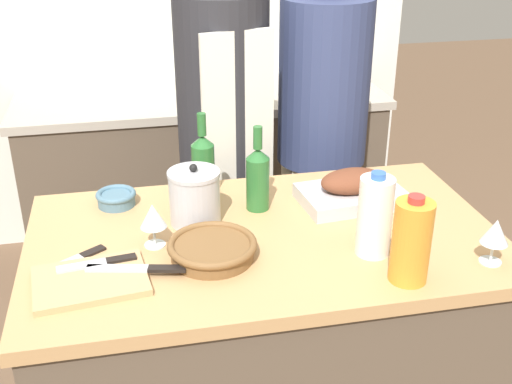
{
  "coord_description": "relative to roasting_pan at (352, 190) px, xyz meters",
  "views": [
    {
      "loc": [
        -0.36,
        -1.6,
        1.82
      ],
      "look_at": [
        0.0,
        0.12,
        0.98
      ],
      "focal_mm": 45.0,
      "sensor_mm": 36.0,
      "label": 1
    }
  ],
  "objects": [
    {
      "name": "knife_bread",
      "position": [
        -0.85,
        -0.18,
        -0.04
      ],
      "size": [
        0.17,
        0.13,
        0.01
      ],
      "color": "#B7B7BC",
      "rests_on": "kitchen_island"
    },
    {
      "name": "knife_chef",
      "position": [
        -0.68,
        -0.29,
        -0.02
      ],
      "size": [
        0.26,
        0.09,
        0.01
      ],
      "color": "#B7B7BC",
      "rests_on": "cutting_board"
    },
    {
      "name": "wine_bottle_dark",
      "position": [
        -0.3,
        0.02,
        0.06
      ],
      "size": [
        0.07,
        0.07,
        0.27
      ],
      "color": "#28662D",
      "rests_on": "kitchen_island"
    },
    {
      "name": "kitchen_island",
      "position": [
        -0.32,
        -0.15,
        -0.49
      ],
      "size": [
        1.37,
        0.8,
        0.9
      ],
      "color": "brown",
      "rests_on": "ground_plane"
    },
    {
      "name": "back_wall",
      "position": [
        -0.32,
        1.65,
        0.33
      ],
      "size": [
        2.31,
        0.1,
        2.55
      ],
      "color": "silver",
      "rests_on": "ground_plane"
    },
    {
      "name": "condiment_bottle_short",
      "position": [
        -0.33,
        1.43,
        0.02
      ],
      "size": [
        0.06,
        0.06,
        0.16
      ],
      "color": "#332D28",
      "rests_on": "back_counter"
    },
    {
      "name": "wine_bottle_green",
      "position": [
        -0.45,
        0.15,
        0.07
      ],
      "size": [
        0.07,
        0.07,
        0.28
      ],
      "color": "#28662D",
      "rests_on": "kitchen_island"
    },
    {
      "name": "person_cook_aproned",
      "position": [
        -0.32,
        0.59,
        -0.02
      ],
      "size": [
        0.35,
        0.38,
        1.67
      ],
      "rotation": [
        0.0,
        0.0,
        0.21
      ],
      "color": "beige",
      "rests_on": "ground_plane"
    },
    {
      "name": "milk_jug",
      "position": [
        -0.05,
        -0.31,
        0.07
      ],
      "size": [
        0.09,
        0.09,
        0.24
      ],
      "color": "white",
      "rests_on": "kitchen_island"
    },
    {
      "name": "stock_pot",
      "position": [
        -0.5,
        -0.03,
        0.04
      ],
      "size": [
        0.16,
        0.16,
        0.19
      ],
      "color": "#B7B7BC",
      "rests_on": "kitchen_island"
    },
    {
      "name": "roasting_pan",
      "position": [
        0.0,
        0.0,
        0.0
      ],
      "size": [
        0.34,
        0.24,
        0.11
      ],
      "color": "#BCBCC1",
      "rests_on": "kitchen_island"
    },
    {
      "name": "wine_glass_left",
      "position": [
        -0.63,
        -0.15,
        0.05
      ],
      "size": [
        0.07,
        0.07,
        0.13
      ],
      "color": "silver",
      "rests_on": "kitchen_island"
    },
    {
      "name": "cutting_board",
      "position": [
        -0.81,
        -0.31,
        -0.03
      ],
      "size": [
        0.31,
        0.24,
        0.02
      ],
      "color": "tan",
      "rests_on": "kitchen_island"
    },
    {
      "name": "knife_paring",
      "position": [
        -0.78,
        -0.24,
        -0.02
      ],
      "size": [
        0.21,
        0.06,
        0.01
      ],
      "color": "#B7B7BC",
      "rests_on": "cutting_board"
    },
    {
      "name": "wine_glass_right",
      "position": [
        0.25,
        -0.42,
        0.05
      ],
      "size": [
        0.07,
        0.07,
        0.13
      ],
      "color": "silver",
      "rests_on": "kitchen_island"
    },
    {
      "name": "condiment_bottle_tall",
      "position": [
        -0.05,
        1.38,
        0.04
      ],
      "size": [
        0.06,
        0.06,
        0.21
      ],
      "color": "#234C28",
      "rests_on": "back_counter"
    },
    {
      "name": "juice_jug",
      "position": [
        -0.01,
        -0.45,
        0.07
      ],
      "size": [
        0.1,
        0.1,
        0.24
      ],
      "color": "orange",
      "rests_on": "kitchen_island"
    },
    {
      "name": "person_cook_guest",
      "position": [
        0.1,
        0.63,
        -0.05
      ],
      "size": [
        0.36,
        0.36,
        1.63
      ],
      "rotation": [
        0.0,
        0.0,
        -0.02
      ],
      "color": "beige",
      "rests_on": "ground_plane"
    },
    {
      "name": "mixing_bowl",
      "position": [
        -0.74,
        0.13,
        -0.02
      ],
      "size": [
        0.13,
        0.13,
        0.05
      ],
      "color": "slate",
      "rests_on": "kitchen_island"
    },
    {
      "name": "wicker_basket",
      "position": [
        -0.48,
        -0.25,
        -0.01
      ],
      "size": [
        0.25,
        0.25,
        0.05
      ],
      "color": "brown",
      "rests_on": "kitchen_island"
    },
    {
      "name": "back_counter",
      "position": [
        -0.32,
        1.3,
        -0.5
      ],
      "size": [
        1.81,
        0.6,
        0.89
      ],
      "color": "brown",
      "rests_on": "ground_plane"
    }
  ]
}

